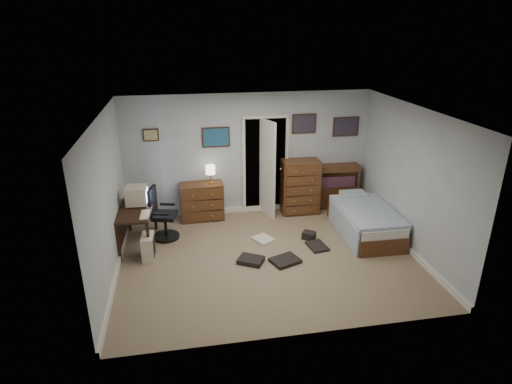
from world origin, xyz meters
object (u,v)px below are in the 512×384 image
computer_desk (132,217)px  office_chair (162,219)px  tall_dresser (300,187)px  bed (364,220)px  low_dresser (202,201)px

computer_desk → office_chair: (0.51, 0.16, -0.16)m
tall_dresser → bed: (0.94, -1.20, -0.29)m
computer_desk → low_dresser: (1.29, 0.89, -0.17)m
low_dresser → bed: 3.23m
low_dresser → computer_desk: bearing=-148.0°
computer_desk → low_dresser: 1.57m
office_chair → tall_dresser: 2.92m
tall_dresser → bed: size_ratio=0.64×
low_dresser → tall_dresser: size_ratio=0.75×
office_chair → bed: 3.80m
office_chair → low_dresser: size_ratio=1.17×
bed → tall_dresser: bearing=129.0°
computer_desk → low_dresser: size_ratio=1.47×
tall_dresser → bed: bearing=-49.8°
bed → low_dresser: bearing=158.7°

